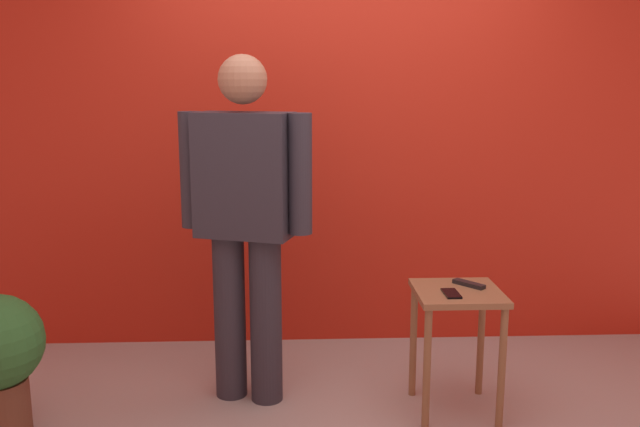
% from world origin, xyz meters
% --- Properties ---
extents(back_wall_red, '(5.14, 0.12, 3.28)m').
position_xyz_m(back_wall_red, '(0.00, 1.47, 1.64)').
color(back_wall_red, red).
rests_on(back_wall_red, ground_plane).
extents(standing_person, '(0.69, 0.37, 1.76)m').
position_xyz_m(standing_person, '(-0.54, 0.63, 0.99)').
color(standing_person, '#2D2D38').
rests_on(standing_person, ground_plane).
extents(side_table, '(0.42, 0.42, 0.63)m').
position_xyz_m(side_table, '(0.50, 0.43, 0.50)').
color(side_table, olive).
rests_on(side_table, ground_plane).
extents(cell_phone, '(0.07, 0.15, 0.01)m').
position_xyz_m(cell_phone, '(0.45, 0.37, 0.64)').
color(cell_phone, black).
rests_on(cell_phone, side_table).
extents(tv_remote, '(0.14, 0.16, 0.02)m').
position_xyz_m(tv_remote, '(0.57, 0.50, 0.64)').
color(tv_remote, black).
rests_on(tv_remote, side_table).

